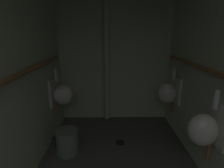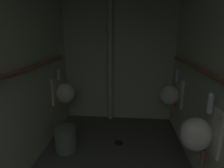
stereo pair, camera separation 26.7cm
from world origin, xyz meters
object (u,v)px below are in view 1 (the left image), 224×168
standpipe_back_wall (107,59)px  floor_drain (120,142)px  waste_bin (67,142)px  urinal_left_mid (62,94)px  urinal_right_far (168,93)px  urinal_right_mid (205,129)px

standpipe_back_wall → floor_drain: 1.44m
floor_drain → waste_bin: 0.80m
urinal_left_mid → waste_bin: (0.18, -0.52, -0.52)m
urinal_left_mid → urinal_right_far: size_ratio=1.00×
urinal_left_mid → urinal_right_mid: size_ratio=1.00×
urinal_right_mid → waste_bin: (-1.55, 0.57, -0.52)m
waste_bin → floor_drain: bearing=17.0°
urinal_right_mid → floor_drain: bearing=135.1°
urinal_left_mid → floor_drain: 1.19m
urinal_right_far → floor_drain: bearing=-156.0°
urinal_left_mid → waste_bin: urinal_left_mid is taller
standpipe_back_wall → urinal_right_mid: bearing=-57.4°
urinal_right_mid → waste_bin: size_ratio=2.17×
floor_drain → waste_bin: (-0.75, -0.23, 0.17)m
waste_bin → urinal_left_mid: bearing=108.6°
urinal_right_mid → floor_drain: size_ratio=5.39×
floor_drain → urinal_right_mid: bearing=-44.9°
urinal_left_mid → urinal_right_mid: bearing=-32.4°
urinal_left_mid → standpipe_back_wall: (0.71, 0.49, 0.50)m
standpipe_back_wall → floor_drain: bearing=-74.9°
floor_drain → urinal_right_far: bearing=24.0°
urinal_right_far → waste_bin: bearing=-159.3°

